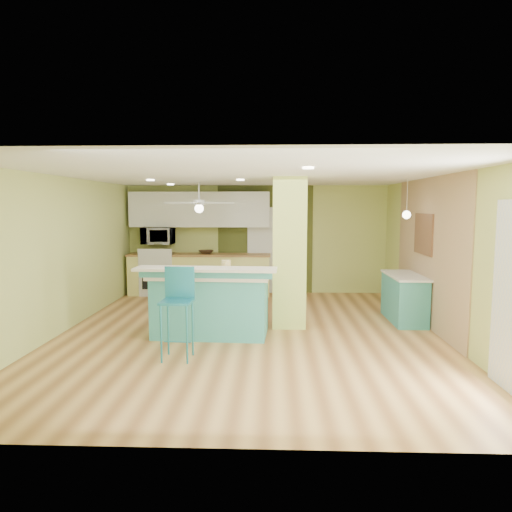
# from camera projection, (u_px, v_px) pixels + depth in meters

# --- Properties ---
(floor) EXTENTS (6.00, 7.00, 0.01)m
(floor) POSITION_uv_depth(u_px,v_px,m) (249.00, 333.00, 7.30)
(floor) COLOR brown
(floor) RESTS_ON ground
(ceiling) EXTENTS (6.00, 7.00, 0.01)m
(ceiling) POSITION_uv_depth(u_px,v_px,m) (249.00, 175.00, 7.03)
(ceiling) COLOR white
(ceiling) RESTS_ON wall_back
(wall_back) EXTENTS (6.00, 0.01, 2.50)m
(wall_back) POSITION_uv_depth(u_px,v_px,m) (257.00, 239.00, 10.65)
(wall_back) COLOR #B7C268
(wall_back) RESTS_ON floor
(wall_front) EXTENTS (6.00, 0.01, 2.50)m
(wall_front) POSITION_uv_depth(u_px,v_px,m) (226.00, 303.00, 3.68)
(wall_front) COLOR #B7C268
(wall_front) RESTS_ON floor
(wall_left) EXTENTS (0.01, 7.00, 2.50)m
(wall_left) POSITION_uv_depth(u_px,v_px,m) (61.00, 255.00, 7.27)
(wall_left) COLOR #B7C268
(wall_left) RESTS_ON floor
(wall_right) EXTENTS (0.01, 7.00, 2.50)m
(wall_right) POSITION_uv_depth(u_px,v_px,m) (442.00, 256.00, 7.06)
(wall_right) COLOR #B7C268
(wall_right) RESTS_ON floor
(wood_panel) EXTENTS (0.02, 3.40, 2.50)m
(wood_panel) POSITION_uv_depth(u_px,v_px,m) (428.00, 253.00, 7.65)
(wood_panel) COLOR #987657
(wood_panel) RESTS_ON floor
(olive_accent) EXTENTS (2.20, 0.02, 2.50)m
(olive_accent) POSITION_uv_depth(u_px,v_px,m) (265.00, 240.00, 10.62)
(olive_accent) COLOR #42491D
(olive_accent) RESTS_ON floor
(interior_door) EXTENTS (0.82, 0.05, 2.00)m
(interior_door) POSITION_uv_depth(u_px,v_px,m) (265.00, 250.00, 10.62)
(interior_door) COLOR silver
(interior_door) RESTS_ON floor
(column) EXTENTS (0.55, 0.55, 2.50)m
(column) POSITION_uv_depth(u_px,v_px,m) (289.00, 253.00, 7.64)
(column) COLOR #B9CB5E
(column) RESTS_ON floor
(kitchen_run) EXTENTS (3.25, 0.63, 0.94)m
(kitchen_run) POSITION_uv_depth(u_px,v_px,m) (200.00, 274.00, 10.48)
(kitchen_run) COLOR #E0DC75
(kitchen_run) RESTS_ON floor
(stove) EXTENTS (0.76, 0.66, 1.08)m
(stove) POSITION_uv_depth(u_px,v_px,m) (159.00, 274.00, 10.50)
(stove) COLOR silver
(stove) RESTS_ON floor
(upper_cabinets) EXTENTS (3.20, 0.34, 0.80)m
(upper_cabinets) POSITION_uv_depth(u_px,v_px,m) (200.00, 209.00, 10.43)
(upper_cabinets) COLOR silver
(upper_cabinets) RESTS_ON wall_back
(microwave) EXTENTS (0.70, 0.48, 0.39)m
(microwave) POSITION_uv_depth(u_px,v_px,m) (158.00, 236.00, 10.42)
(microwave) COLOR white
(microwave) RESTS_ON wall_back
(ceiling_fan) EXTENTS (1.41, 1.41, 0.61)m
(ceiling_fan) POSITION_uv_depth(u_px,v_px,m) (199.00, 204.00, 9.10)
(ceiling_fan) COLOR silver
(ceiling_fan) RESTS_ON ceiling
(pendant_lamp) EXTENTS (0.14, 0.14, 0.69)m
(pendant_lamp) POSITION_uv_depth(u_px,v_px,m) (407.00, 215.00, 7.75)
(pendant_lamp) COLOR silver
(pendant_lamp) RESTS_ON ceiling
(wall_decor) EXTENTS (0.03, 0.90, 0.70)m
(wall_decor) POSITION_uv_depth(u_px,v_px,m) (424.00, 234.00, 7.82)
(wall_decor) COLOR brown
(wall_decor) RESTS_ON wood_panel
(peninsula) EXTENTS (2.12, 1.20, 1.12)m
(peninsula) POSITION_uv_depth(u_px,v_px,m) (211.00, 302.00, 7.17)
(peninsula) COLOR teal
(peninsula) RESTS_ON floor
(bar_stool) EXTENTS (0.42, 0.42, 1.22)m
(bar_stool) POSITION_uv_depth(u_px,v_px,m) (178.00, 298.00, 6.06)
(bar_stool) COLOR teal
(bar_stool) RESTS_ON floor
(side_counter) EXTENTS (0.55, 1.29, 0.83)m
(side_counter) POSITION_uv_depth(u_px,v_px,m) (404.00, 298.00, 8.05)
(side_counter) COLOR teal
(side_counter) RESTS_ON floor
(fruit_bowl) EXTENTS (0.40, 0.40, 0.08)m
(fruit_bowl) POSITION_uv_depth(u_px,v_px,m) (206.00, 252.00, 10.41)
(fruit_bowl) COLOR #342315
(fruit_bowl) RESTS_ON kitchen_run
(canister) EXTENTS (0.15, 0.15, 0.18)m
(canister) POSITION_uv_depth(u_px,v_px,m) (226.00, 266.00, 7.38)
(canister) COLOR gold
(canister) RESTS_ON peninsula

